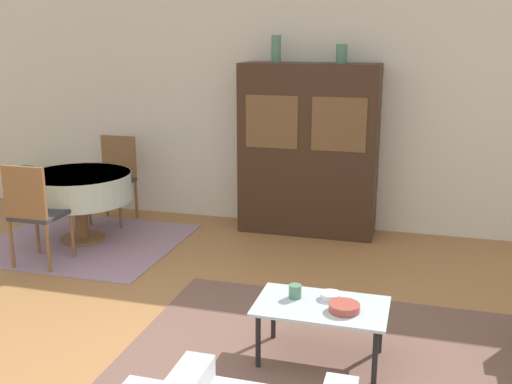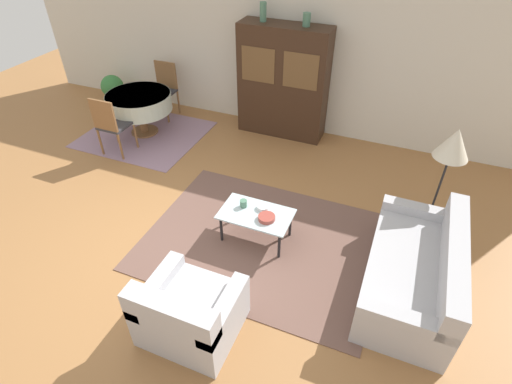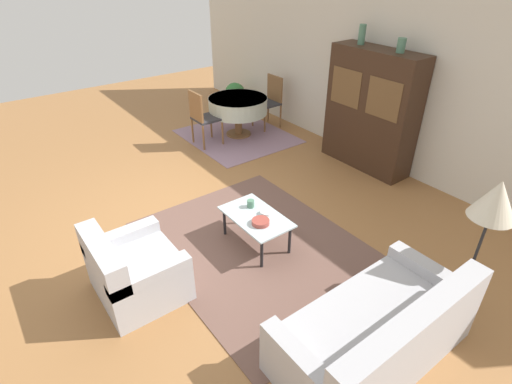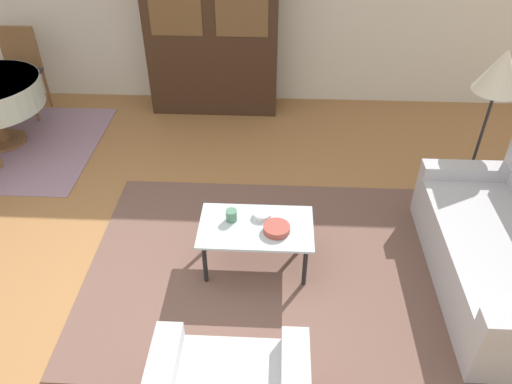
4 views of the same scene
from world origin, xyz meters
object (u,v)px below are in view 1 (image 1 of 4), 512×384
object	(u,v)px
dining_chair_near	(34,209)
bowl	(344,308)
dining_table	(79,188)
coffee_table	(321,311)
cup	(295,291)
potted_plant	(27,186)
vase_tall	(276,49)
display_cabinet	(308,150)
bowl_small	(331,296)
dining_chair_far	(115,173)
vase_short	(342,54)

from	to	relation	value
dining_chair_near	bowl	distance (m)	3.26
dining_chair_near	bowl	size ratio (longest dim) A/B	4.88
dining_table	bowl	xyz separation A→B (m)	(3.09, -1.81, -0.15)
coffee_table	cup	distance (m)	0.23
potted_plant	dining_chair_near	bearing A→B (deg)	-51.34
vase_tall	dining_chair_near	bearing A→B (deg)	-137.19
display_cabinet	bowl_small	world-z (taller)	display_cabinet
dining_table	bowl_small	bearing A→B (deg)	-28.89
coffee_table	potted_plant	bearing A→B (deg)	148.81
coffee_table	dining_chair_near	distance (m)	3.10
coffee_table	bowl	xyz separation A→B (m)	(0.16, -0.05, 0.07)
display_cabinet	dining_chair_far	bearing A→B (deg)	-174.79
dining_chair_far	bowl	bearing A→B (deg)	139.99
potted_plant	dining_table	bearing A→B (deg)	-31.68
dining_chair_near	vase_short	bearing A→B (deg)	34.06
display_cabinet	dining_table	size ratio (longest dim) A/B	1.69
dining_chair_far	vase_short	bearing A→B (deg)	-175.43
potted_plant	coffee_table	bearing A→B (deg)	-31.19
coffee_table	display_cabinet	distance (m)	2.88
cup	vase_short	bearing A→B (deg)	92.36
coffee_table	dining_chair_far	world-z (taller)	dining_chair_far
dining_table	dining_chair_far	xyz separation A→B (m)	(0.00, 0.78, -0.01)
dining_chair_near	potted_plant	bearing A→B (deg)	128.66
vase_tall	potted_plant	size ratio (longest dim) A/B	0.47
dining_chair_near	vase_short	distance (m)	3.47
dining_table	bowl_small	distance (m)	3.40
cup	vase_short	size ratio (longest dim) A/B	0.48
bowl	dining_table	bearing A→B (deg)	149.61
coffee_table	cup	bearing A→B (deg)	161.89
display_cabinet	coffee_table	bearing A→B (deg)	-76.93
potted_plant	dining_chair_far	bearing A→B (deg)	0.91
dining_table	bowl_small	size ratio (longest dim) A/B	7.76
dining_table	bowl	world-z (taller)	dining_table
coffee_table	dining_table	distance (m)	3.43
dining_chair_far	bowl	size ratio (longest dim) A/B	4.88
dining_table	cup	size ratio (longest dim) A/B	11.86
vase_tall	coffee_table	bearing A→B (deg)	-69.73
cup	vase_short	distance (m)	3.09
dining_table	cup	world-z (taller)	dining_table
bowl	dining_chair_near	bearing A→B (deg)	161.56
coffee_table	dining_chair_near	world-z (taller)	dining_chair_near
vase_short	vase_tall	bearing A→B (deg)	180.00
dining_chair_far	potted_plant	world-z (taller)	dining_chair_far
potted_plant	cup	bearing A→B (deg)	-31.76
cup	potted_plant	distance (m)	4.67
vase_tall	potted_plant	bearing A→B (deg)	-175.83
cup	vase_tall	world-z (taller)	vase_tall
dining_table	dining_chair_near	world-z (taller)	dining_chair_near
coffee_table	dining_table	world-z (taller)	dining_table
cup	vase_tall	bearing A→B (deg)	106.97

